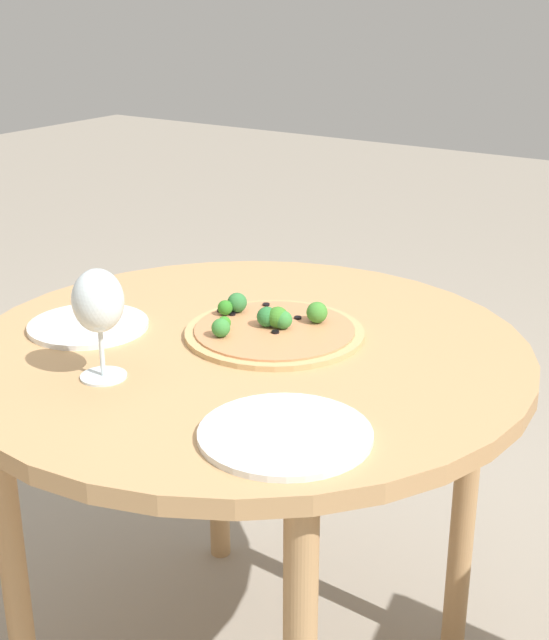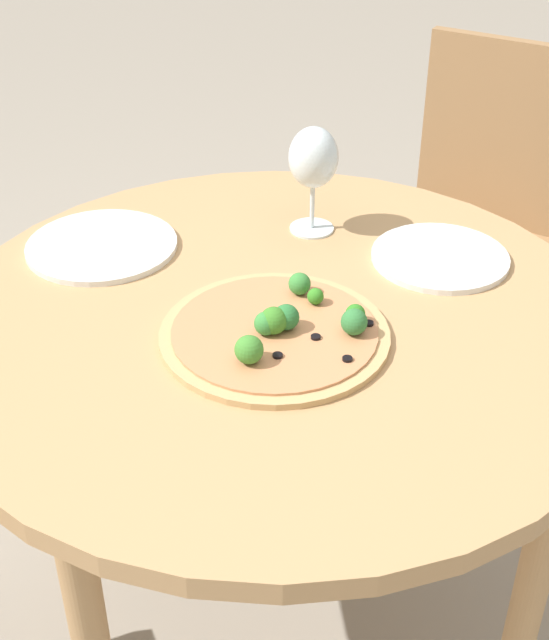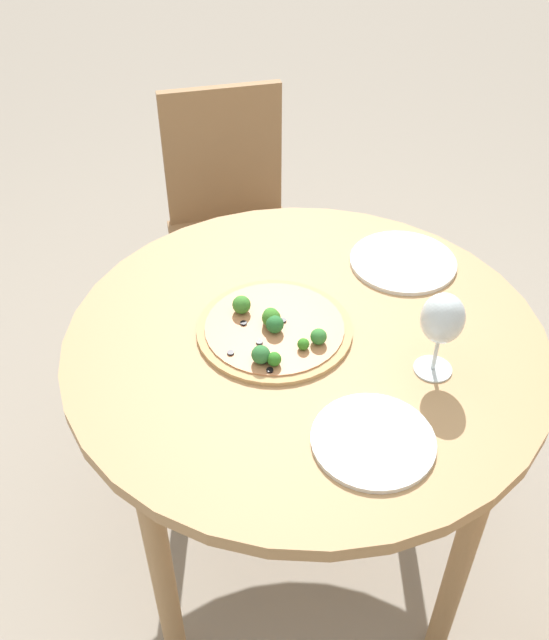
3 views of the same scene
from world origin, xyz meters
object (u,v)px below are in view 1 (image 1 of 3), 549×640
Objects in this scene: pizza at (273,328)px; plate_near at (285,434)px; wine_glass at (98,303)px; plate_far at (88,325)px.

plate_near is (-0.32, -0.23, -0.01)m from pizza.
plate_near is at bearing -90.97° from wine_glass.
pizza is at bearing -61.68° from plate_far.
pizza is 1.47× the size of plate_far.
plate_far is (0.15, 0.54, 0.00)m from plate_near.
plate_near is at bearing -105.79° from plate_far.
pizza is 1.31× the size of plate_near.
plate_far is at bearing 118.32° from pizza.
wine_glass is at bearing 158.03° from pizza.
pizza is 0.39m from plate_near.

